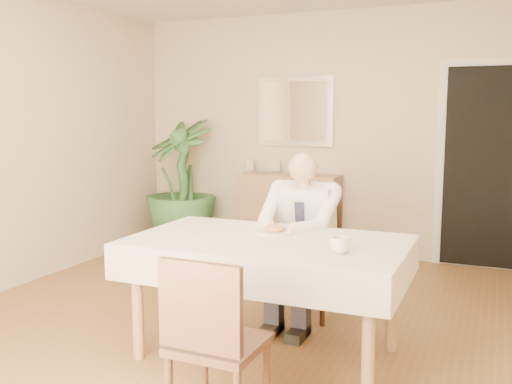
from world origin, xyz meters
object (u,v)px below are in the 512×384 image
at_px(dining_table, 267,252).
at_px(chair_near, 212,336).
at_px(coffee_mug, 340,245).
at_px(seated_man, 298,231).
at_px(chair_far, 310,246).
at_px(sideboard, 290,213).
at_px(potted_palm, 181,184).

bearing_deg(dining_table, chair_near, -83.88).
bearing_deg(coffee_mug, seated_man, 123.43).
bearing_deg(chair_far, chair_near, -88.09).
height_order(coffee_mug, sideboard, sideboard).
relative_size(dining_table, seated_man, 1.38).
bearing_deg(chair_near, sideboard, 105.12).
xyz_separation_m(chair_far, seated_man, (-0.00, -0.29, 0.18)).
distance_m(dining_table, sideboard, 2.72).
height_order(chair_far, chair_near, chair_far).
xyz_separation_m(chair_far, sideboard, (-0.78, 1.71, -0.08)).
distance_m(seated_man, sideboard, 2.16).
distance_m(chair_near, potted_palm, 3.94).
bearing_deg(potted_palm, chair_near, -57.54).
height_order(seated_man, sideboard, seated_man).
distance_m(chair_near, coffee_mug, 0.93).
xyz_separation_m(seated_man, sideboard, (-0.78, 2.00, -0.26)).
height_order(chair_far, potted_palm, potted_palm).
bearing_deg(chair_near, coffee_mug, 63.54).
bearing_deg(coffee_mug, sideboard, 114.84).
relative_size(coffee_mug, sideboard, 0.10).
xyz_separation_m(chair_near, seated_man, (-0.10, 1.55, 0.20)).
distance_m(coffee_mug, sideboard, 3.07).
xyz_separation_m(chair_near, sideboard, (-0.87, 3.55, -0.06)).
xyz_separation_m(sideboard, potted_palm, (-1.24, -0.23, 0.30)).
relative_size(dining_table, potted_palm, 1.18).
relative_size(dining_table, chair_far, 1.88).
bearing_deg(potted_palm, coffee_mug, -45.25).
distance_m(chair_far, coffee_mug, 1.21).
relative_size(chair_far, potted_palm, 0.63).
height_order(dining_table, sideboard, sideboard).
distance_m(seated_man, potted_palm, 2.68).
distance_m(dining_table, seated_man, 0.59).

